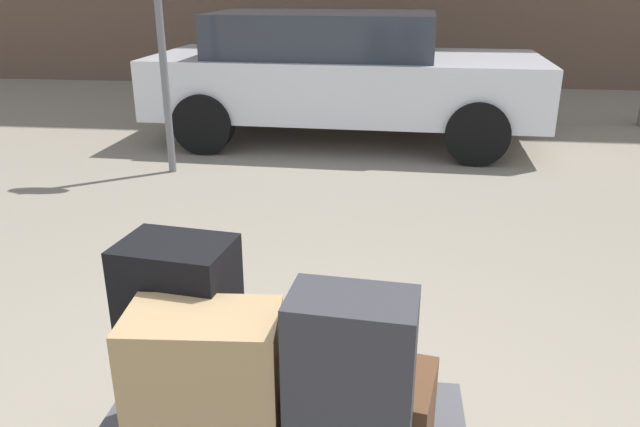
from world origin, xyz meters
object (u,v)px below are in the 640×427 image
(parked_car, at_px, (341,73))
(bollard_kerb_near, at_px, (537,97))
(no_parking_sign, at_px, (159,10))
(suitcase_black_front_right, at_px, (183,342))
(suitcase_charcoal_rear_left, at_px, (350,409))
(duffel_bag_brown_center, at_px, (330,402))
(suitcase_tan_front_left, at_px, (207,405))

(parked_car, distance_m, bollard_kerb_near, 2.71)
(no_parking_sign, bearing_deg, suitcase_black_front_right, -69.72)
(bollard_kerb_near, bearing_deg, no_parking_sign, -146.69)
(suitcase_charcoal_rear_left, height_order, parked_car, parked_car)
(suitcase_black_front_right, distance_m, no_parking_sign, 4.28)
(duffel_bag_brown_center, bearing_deg, parked_car, 104.72)
(duffel_bag_brown_center, height_order, suitcase_charcoal_rear_left, suitcase_charcoal_rear_left)
(parked_car, distance_m, no_parking_sign, 2.25)
(suitcase_tan_front_left, distance_m, parked_car, 5.68)
(suitcase_charcoal_rear_left, distance_m, no_parking_sign, 4.73)
(suitcase_black_front_right, height_order, no_parking_sign, no_parking_sign)
(suitcase_tan_front_left, bearing_deg, bollard_kerb_near, 66.77)
(duffel_bag_brown_center, distance_m, bollard_kerb_near, 6.83)
(duffel_bag_brown_center, distance_m, suitcase_tan_front_left, 0.44)
(duffel_bag_brown_center, xyz_separation_m, no_parking_sign, (-1.93, 3.93, 1.02))
(bollard_kerb_near, relative_size, no_parking_sign, 0.28)
(suitcase_charcoal_rear_left, xyz_separation_m, bollard_kerb_near, (1.94, 6.80, -0.34))
(suitcase_charcoal_rear_left, bearing_deg, parked_car, 100.26)
(suitcase_black_front_right, relative_size, bollard_kerb_near, 1.02)
(suitcase_charcoal_rear_left, bearing_deg, suitcase_tan_front_left, -178.77)
(suitcase_tan_front_left, relative_size, suitcase_black_front_right, 0.85)
(suitcase_tan_front_left, distance_m, suitcase_charcoal_rear_left, 0.41)
(suitcase_tan_front_left, xyz_separation_m, bollard_kerb_near, (2.35, 6.77, -0.30))
(no_parking_sign, bearing_deg, bollard_kerb_near, 33.31)
(suitcase_tan_front_left, bearing_deg, suitcase_charcoal_rear_left, -8.10)
(duffel_bag_brown_center, height_order, suitcase_tan_front_left, suitcase_tan_front_left)
(bollard_kerb_near, distance_m, no_parking_sign, 4.87)
(suitcase_tan_front_left, xyz_separation_m, parked_car, (-0.09, 5.68, 0.13))
(suitcase_black_front_right, xyz_separation_m, no_parking_sign, (-1.46, 3.94, 0.82))
(parked_car, bearing_deg, suitcase_tan_front_left, -89.08)
(suitcase_tan_front_left, distance_m, no_parking_sign, 4.56)
(suitcase_tan_front_left, distance_m, suitcase_black_front_right, 0.28)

